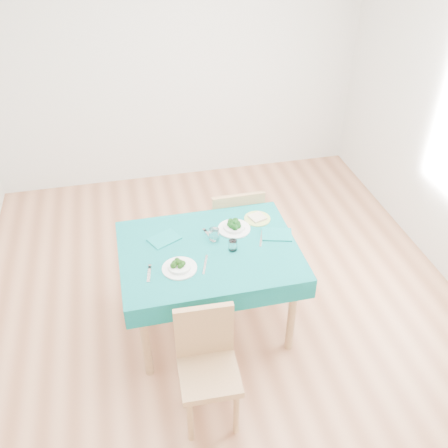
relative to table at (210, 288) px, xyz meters
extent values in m
cube|color=#A16443|center=(0.15, 0.15, -0.39)|extent=(4.00, 4.50, 0.02)
cube|color=silver|center=(0.15, 2.40, 0.97)|extent=(4.00, 0.02, 2.70)
cube|color=#096463|center=(0.00, 0.00, 0.00)|extent=(1.27, 0.96, 0.76)
cube|color=#A2794C|center=(-0.17, -0.81, 0.08)|extent=(0.39, 0.42, 0.93)
cube|color=#A2794C|center=(0.35, 0.71, 0.16)|extent=(0.44, 0.48, 1.08)
cube|color=silver|center=(-0.45, -0.17, 0.38)|extent=(0.05, 0.16, 0.00)
cube|color=silver|center=(-0.06, -0.16, 0.38)|extent=(0.08, 0.20, 0.00)
cube|color=silver|center=(0.04, 0.15, 0.38)|extent=(0.07, 0.17, 0.00)
cube|color=silver|center=(0.40, 0.04, 0.38)|extent=(0.09, 0.20, 0.00)
cube|color=#0D6F6D|center=(-0.30, 0.18, 0.39)|extent=(0.26, 0.23, 0.01)
cube|color=#0D6F6D|center=(0.52, 0.05, 0.39)|extent=(0.25, 0.21, 0.01)
cylinder|color=white|center=(0.06, 0.10, 0.43)|extent=(0.07, 0.07, 0.10)
cylinder|color=white|center=(0.17, -0.04, 0.42)|extent=(0.06, 0.06, 0.08)
cylinder|color=#B4C962|center=(0.44, 0.28, 0.38)|extent=(0.20, 0.20, 0.01)
cube|color=beige|center=(0.44, 0.28, 0.40)|extent=(0.14, 0.14, 0.02)
camera|label=1|loc=(-0.52, -2.73, 2.63)|focal=40.00mm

